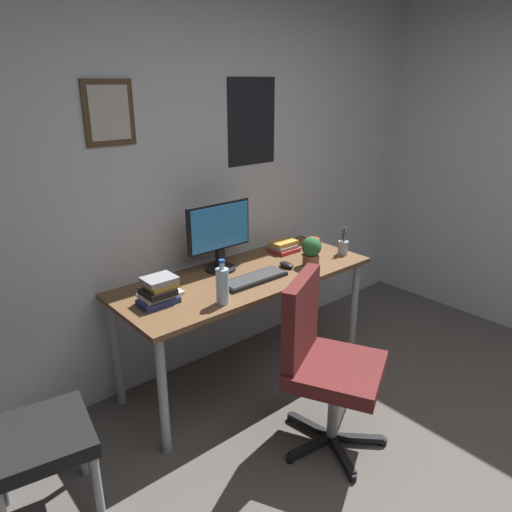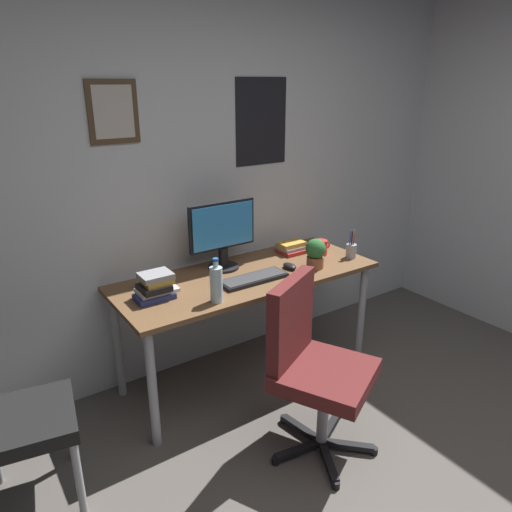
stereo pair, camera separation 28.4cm
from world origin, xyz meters
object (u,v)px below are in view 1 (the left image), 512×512
Objects in this scene: monitor at (219,234)px; pen_cup at (343,247)px; water_bottle at (222,285)px; book_stack_right at (159,291)px; side_chair at (19,432)px; potted_plant at (311,250)px; book_stack_left at (284,247)px; computer_mouse at (286,265)px; keyboard at (254,279)px; coffee_mug_near at (313,245)px; office_chair at (322,356)px.

monitor reaches higher than pen_cup.
book_stack_right is (-0.26, 0.23, -0.04)m from water_bottle.
side_chair is 4.49× the size of potted_plant.
monitor is 0.52m from water_bottle.
water_bottle is at bearing -175.76° from pen_cup.
potted_plant is 0.82× the size of book_stack_right.
monitor is 0.61m from potted_plant.
side_chair is 4.69× the size of book_stack_left.
computer_mouse is 0.46× the size of book_stack_right.
monitor is 2.47× the size of book_stack_left.
keyboard is 0.37m from water_bottle.
potted_plant reaches higher than coffee_mug_near.
potted_plant is (-0.20, -0.16, 0.05)m from coffee_mug_near.
water_bottle is (-0.27, 0.49, 0.31)m from office_chair.
office_chair reaches higher than potted_plant.
water_bottle reaches higher than keyboard.
office_chair is at bearing -91.06° from monitor.
potted_plant is at bearing -27.88° from computer_mouse.
keyboard is at bearing 84.42° from office_chair.
book_stack_left is (0.50, 0.27, 0.02)m from keyboard.
monitor is at bearing 55.11° from water_bottle.
pen_cup is at bearing 3.07° from side_chair.
office_chair reaches higher than pen_cup.
potted_plant reaches higher than book_stack_left.
computer_mouse is 0.48m from pen_cup.
side_chair is (-1.36, 0.45, -0.03)m from office_chair.
coffee_mug_near is at bearing -46.94° from book_stack_left.
book_stack_right reaches higher than keyboard.
water_bottle reaches higher than office_chair.
book_stack_right is at bearing 175.33° from computer_mouse.
monitor reaches higher than side_chair.
potted_plant is (0.51, 0.57, 0.31)m from office_chair.
pen_cup reaches higher than keyboard.
coffee_mug_near is 0.53× the size of book_stack_right.
monitor reaches higher than book_stack_left.
potted_plant is (0.15, -0.08, 0.09)m from computer_mouse.
office_chair is at bearing -95.58° from keyboard.
keyboard is 0.30m from computer_mouse.
book_stack_left is at bearing 49.74° from computer_mouse.
book_stack_right is (-1.09, -0.17, 0.03)m from book_stack_left.
potted_plant is at bearing 5.75° from water_bottle.
book_stack_right is at bearing -161.39° from monitor.
office_chair is at bearing -122.47° from book_stack_left.
coffee_mug_near is (0.69, -0.17, -0.19)m from monitor.
potted_plant reaches higher than book_stack_right.
potted_plant is at bearing -34.11° from monitor.
book_stack_right reaches higher than side_chair.
pen_cup reaches higher than potted_plant.
coffee_mug_near is 0.63× the size of pen_cup.
keyboard is 0.46m from potted_plant.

